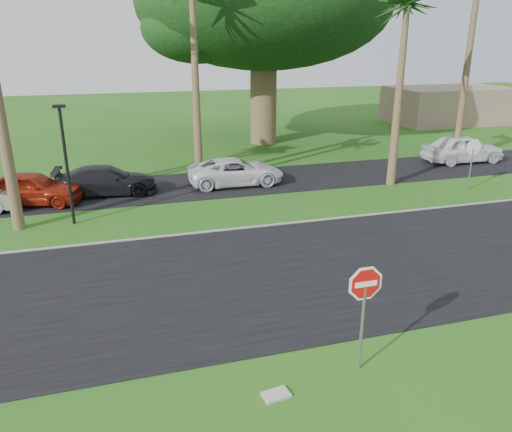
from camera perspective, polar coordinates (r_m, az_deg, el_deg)
The scene contains 15 objects.
ground at distance 13.89m, azimuth 3.99°, elevation -10.22°, with size 120.00×120.00×0.00m, color #1A5A16.
road at distance 15.56m, azimuth 1.44°, elevation -6.69°, with size 120.00×8.00×0.02m, color black.
parking_strip at distance 25.12m, azimuth -5.89°, elevation 3.58°, with size 120.00×5.00×0.02m, color black.
curb at distance 19.12m, azimuth -2.26°, elevation -1.46°, with size 120.00×0.12×0.06m, color gray.
stop_sign_near at distance 10.85m, azimuth 12.27°, elevation -9.08°, with size 1.05×0.07×2.62m.
stop_sign_far at distance 25.75m, azimuth 23.52°, elevation 6.50°, with size 1.05×0.07×2.62m.
palm_right_near at distance 25.12m, azimuth 16.87°, elevation 21.79°, with size 5.00×5.00×9.50m.
canopy_tree at distance 34.89m, azimuth 0.90°, elevation 22.97°, with size 16.50×16.50×13.12m.
streetlight_right at distance 20.29m, azimuth -20.92°, elevation 6.23°, with size 0.45×0.25×4.64m.
building_far at distance 47.11m, azimuth 21.16°, elevation 11.75°, with size 10.00×6.00×3.00m, color gray.
car_red at distance 23.89m, azimuth -24.27°, elevation 2.87°, with size 1.72×4.27×1.46m, color maroon.
car_dark at distance 24.28m, azimuth -16.72°, elevation 3.89°, with size 1.87×4.59×1.33m, color black.
car_minivan at distance 24.87m, azimuth -2.32°, elevation 5.06°, with size 2.19×4.74×1.32m, color white.
car_pickup at distance 31.87m, azimuth 22.56°, elevation 7.10°, with size 1.92×4.76×1.62m, color white.
utility_slab at distance 10.84m, azimuth 2.30°, elevation -19.73°, with size 0.55×0.35×0.06m, color #A8A7A0.
Camera 1 is at (-4.30, -11.27, 6.90)m, focal length 35.00 mm.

